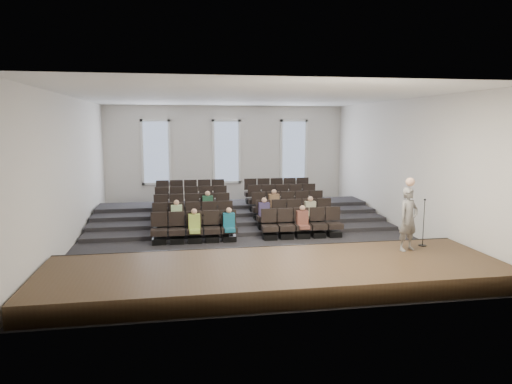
% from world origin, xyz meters
% --- Properties ---
extents(ground, '(14.00, 14.00, 0.00)m').
position_xyz_m(ground, '(0.00, 0.00, 0.00)').
color(ground, black).
rests_on(ground, ground).
extents(ceiling, '(12.00, 14.00, 0.02)m').
position_xyz_m(ceiling, '(0.00, 0.00, 5.01)').
color(ceiling, white).
rests_on(ceiling, ground).
extents(wall_back, '(12.00, 0.04, 5.00)m').
position_xyz_m(wall_back, '(0.00, 7.02, 2.50)').
color(wall_back, silver).
rests_on(wall_back, ground).
extents(wall_front, '(12.00, 0.04, 5.00)m').
position_xyz_m(wall_front, '(0.00, -7.02, 2.50)').
color(wall_front, silver).
rests_on(wall_front, ground).
extents(wall_left, '(0.04, 14.00, 5.00)m').
position_xyz_m(wall_left, '(-6.02, 0.00, 2.50)').
color(wall_left, silver).
rests_on(wall_left, ground).
extents(wall_right, '(0.04, 14.00, 5.00)m').
position_xyz_m(wall_right, '(6.02, 0.00, 2.50)').
color(wall_right, silver).
rests_on(wall_right, ground).
extents(stage, '(11.80, 3.60, 0.50)m').
position_xyz_m(stage, '(0.00, -5.10, 0.25)').
color(stage, '#3D2C1A').
rests_on(stage, ground).
extents(stage_lip, '(11.80, 0.06, 0.52)m').
position_xyz_m(stage_lip, '(0.00, -3.33, 0.25)').
color(stage_lip, black).
rests_on(stage_lip, ground).
extents(risers, '(11.80, 4.80, 0.60)m').
position_xyz_m(risers, '(0.00, 3.17, 0.20)').
color(risers, black).
rests_on(risers, ground).
extents(seating_rows, '(6.80, 4.70, 1.67)m').
position_xyz_m(seating_rows, '(-0.00, 1.54, 0.68)').
color(seating_rows, black).
rests_on(seating_rows, ground).
extents(windows, '(8.44, 0.10, 3.24)m').
position_xyz_m(windows, '(0.00, 6.95, 2.70)').
color(windows, white).
rests_on(windows, wall_back).
extents(audience, '(5.45, 2.64, 1.10)m').
position_xyz_m(audience, '(0.00, 0.32, 0.81)').
color(audience, '#9FBA4A').
rests_on(audience, seating_rows).
extents(speaker, '(0.77, 0.64, 1.80)m').
position_xyz_m(speaker, '(3.95, -4.41, 1.40)').
color(speaker, slate).
rests_on(speaker, stage).
extents(mic_stand, '(0.24, 0.24, 1.41)m').
position_xyz_m(mic_stand, '(4.64, -4.03, 0.92)').
color(mic_stand, black).
rests_on(mic_stand, stage).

